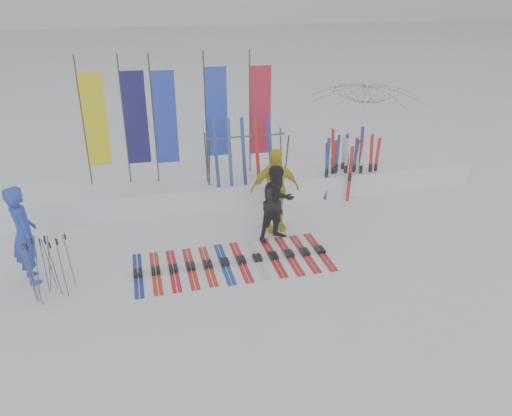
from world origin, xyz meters
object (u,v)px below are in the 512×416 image
object	(u,v)px
tent_canopy	(363,131)
ski_rack	(246,151)
person_blue	(24,235)
person_yellow	(275,190)
person_black	(278,204)
ski_row	(233,261)

from	to	relation	value
tent_canopy	ski_rack	size ratio (longest dim) A/B	1.56
person_blue	tent_canopy	world-z (taller)	tent_canopy
person_blue	person_yellow	world-z (taller)	person_blue
person_blue	tent_canopy	xyz separation A→B (m)	(8.55, 3.52, 0.45)
person_black	tent_canopy	xyz separation A→B (m)	(3.44, 3.07, 0.56)
ski_row	ski_rack	distance (m)	3.46
tent_canopy	ski_row	distance (m)	6.19
ski_rack	person_yellow	bearing A→B (deg)	-81.38
person_blue	person_black	distance (m)	5.13
ski_row	ski_rack	world-z (taller)	ski_rack
person_black	person_yellow	size ratio (longest dim) A/B	0.89
person_blue	ski_rack	bearing A→B (deg)	-83.38
person_yellow	ski_row	size ratio (longest dim) A/B	0.49
ski_rack	tent_canopy	bearing A→B (deg)	13.14
person_black	tent_canopy	bearing A→B (deg)	21.87
person_yellow	ski_row	xyz separation A→B (m)	(-1.27, -1.30, -0.95)
person_blue	person_black	size ratio (longest dim) A/B	1.13
ski_row	tent_canopy	bearing A→B (deg)	39.89
ski_row	ski_rack	xyz separation A→B (m)	(1.01, 3.02, 1.35)
person_black	ski_row	xyz separation A→B (m)	(-1.19, -0.80, -0.84)
person_blue	ski_rack	xyz separation A→B (m)	(4.93, 2.68, 0.40)
person_yellow	ski_rack	world-z (taller)	person_yellow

